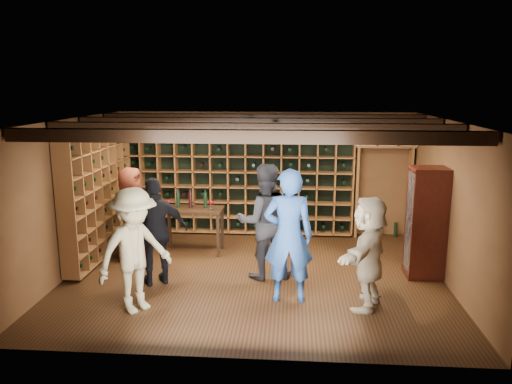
# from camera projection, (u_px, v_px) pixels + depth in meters

# --- Properties ---
(ground) EXTENTS (6.00, 6.00, 0.00)m
(ground) POSITION_uv_depth(u_px,v_px,m) (254.00, 276.00, 8.08)
(ground) COLOR black
(ground) RESTS_ON ground
(room_shell) EXTENTS (6.00, 6.00, 6.00)m
(room_shell) POSITION_uv_depth(u_px,v_px,m) (254.00, 126.00, 7.62)
(room_shell) COLOR brown
(room_shell) RESTS_ON ground
(wine_rack_back) EXTENTS (4.65, 0.30, 2.20)m
(wine_rack_back) POSITION_uv_depth(u_px,v_px,m) (237.00, 179.00, 10.15)
(wine_rack_back) COLOR brown
(wine_rack_back) RESTS_ON ground
(wine_rack_left) EXTENTS (0.30, 2.65, 2.20)m
(wine_rack_left) POSITION_uv_depth(u_px,v_px,m) (99.00, 193.00, 8.85)
(wine_rack_left) COLOR brown
(wine_rack_left) RESTS_ON ground
(crate_shelf) EXTENTS (1.20, 0.32, 2.07)m
(crate_shelf) POSITION_uv_depth(u_px,v_px,m) (385.00, 160.00, 9.83)
(crate_shelf) COLOR brown
(crate_shelf) RESTS_ON ground
(display_cabinet) EXTENTS (0.55, 0.50, 1.75)m
(display_cabinet) POSITION_uv_depth(u_px,v_px,m) (426.00, 225.00, 7.90)
(display_cabinet) COLOR #36100A
(display_cabinet) RESTS_ON ground
(man_blue_shirt) EXTENTS (0.71, 0.48, 1.92)m
(man_blue_shirt) POSITION_uv_depth(u_px,v_px,m) (288.00, 236.00, 6.98)
(man_blue_shirt) COLOR navy
(man_blue_shirt) RESTS_ON ground
(man_grey_suit) EXTENTS (1.04, 0.89, 1.84)m
(man_grey_suit) POSITION_uv_depth(u_px,v_px,m) (264.00, 221.00, 7.86)
(man_grey_suit) COLOR black
(man_grey_suit) RESTS_ON ground
(guest_red_floral) EXTENTS (0.57, 0.83, 1.64)m
(guest_red_floral) POSITION_uv_depth(u_px,v_px,m) (131.00, 213.00, 8.76)
(guest_red_floral) COLOR maroon
(guest_red_floral) RESTS_ON ground
(guest_woman_black) EXTENTS (1.06, 0.83, 1.67)m
(guest_woman_black) POSITION_uv_depth(u_px,v_px,m) (156.00, 232.00, 7.61)
(guest_woman_black) COLOR black
(guest_woman_black) RESTS_ON ground
(guest_khaki) EXTENTS (1.20, 1.26, 1.72)m
(guest_khaki) POSITION_uv_depth(u_px,v_px,m) (134.00, 250.00, 6.68)
(guest_khaki) COLOR #83795A
(guest_khaki) RESTS_ON ground
(guest_beige) EXTENTS (1.00, 1.53, 1.58)m
(guest_beige) POSITION_uv_depth(u_px,v_px,m) (369.00, 252.00, 6.81)
(guest_beige) COLOR tan
(guest_beige) RESTS_ON ground
(tasting_table) EXTENTS (1.11, 0.57, 1.11)m
(tasting_table) POSITION_uv_depth(u_px,v_px,m) (192.00, 213.00, 9.10)
(tasting_table) COLOR black
(tasting_table) RESTS_ON ground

